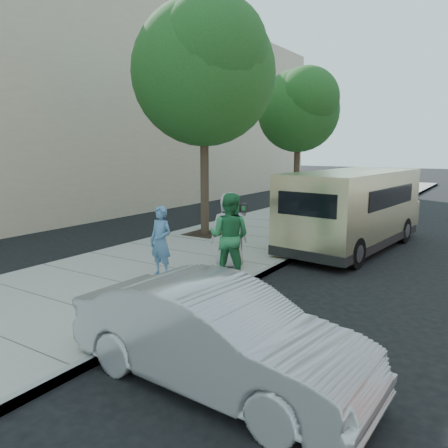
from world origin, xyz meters
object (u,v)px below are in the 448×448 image
(parking_meter, at_px, (241,219))
(person_gray_shirt, at_px, (230,230))
(tree_near, at_px, (205,68))
(sedan, at_px, (217,335))
(person_officer, at_px, (161,241))
(van, at_px, (354,208))
(person_striped_polo, at_px, (288,221))
(person_green_shirt, at_px, (229,236))
(tree_far, at_px, (299,107))

(parking_meter, bearing_deg, person_gray_shirt, -87.30)
(tree_near, xyz_separation_m, sedan, (5.45, -7.51, -4.87))
(person_gray_shirt, bearing_deg, person_officer, 15.72)
(person_officer, relative_size, person_gray_shirt, 0.87)
(person_officer, bearing_deg, sedan, -38.80)
(sedan, bearing_deg, tree_near, 38.92)
(van, bearing_deg, tree_near, -159.37)
(sedan, bearing_deg, person_striped_polo, 19.89)
(van, bearing_deg, sedan, -78.43)
(tree_near, relative_size, parking_meter, 4.97)
(parking_meter, xyz_separation_m, sedan, (2.63, -5.06, -0.57))
(van, bearing_deg, person_officer, -108.77)
(parking_meter, relative_size, person_officer, 0.94)
(person_striped_polo, bearing_deg, parking_meter, 33.95)
(person_green_shirt, distance_m, person_gray_shirt, 0.92)
(person_striped_polo, bearing_deg, sedan, 73.84)
(person_gray_shirt, xyz_separation_m, person_striped_polo, (0.57, 2.16, -0.03))
(person_striped_polo, bearing_deg, person_officer, 34.28)
(parking_meter, height_order, person_striped_polo, person_striped_polo)
(parking_meter, xyz_separation_m, person_gray_shirt, (0.06, -0.66, -0.17))
(tree_far, distance_m, parking_meter, 11.05)
(van, xyz_separation_m, person_green_shirt, (-1.25, -5.09, -0.13))
(van, distance_m, person_gray_shirt, 4.65)
(person_officer, xyz_separation_m, person_gray_shirt, (0.93, 1.44, 0.12))
(tree_far, xyz_separation_m, parking_meter, (2.82, -10.05, -3.64))
(parking_meter, bearing_deg, person_striped_polo, 64.35)
(parking_meter, distance_m, person_gray_shirt, 0.69)
(person_officer, distance_m, person_gray_shirt, 1.72)
(tree_far, height_order, person_officer, tree_far)
(person_gray_shirt, bearing_deg, parking_meter, -126.10)
(person_officer, relative_size, person_green_shirt, 0.83)
(tree_far, bearing_deg, parking_meter, -74.31)
(van, xyz_separation_m, sedan, (0.83, -8.70, -0.57))
(person_green_shirt, bearing_deg, tree_near, -60.90)
(tree_near, relative_size, person_green_shirt, 3.89)
(parking_meter, height_order, sedan, parking_meter)
(sedan, xyz_separation_m, person_gray_shirt, (-2.57, 4.40, 0.40))
(person_officer, distance_m, person_green_shirt, 1.57)
(person_striped_polo, bearing_deg, tree_far, -101.14)
(tree_near, distance_m, tree_far, 7.63)
(person_officer, bearing_deg, person_gray_shirt, 58.59)
(van, relative_size, sedan, 1.59)
(sedan, relative_size, person_gray_shirt, 2.22)
(van, distance_m, person_striped_polo, 2.45)
(person_green_shirt, height_order, person_striped_polo, person_green_shirt)
(sedan, bearing_deg, person_green_shirt, 32.88)
(person_green_shirt, xyz_separation_m, person_striped_polo, (0.08, 2.94, -0.06))
(person_green_shirt, height_order, person_gray_shirt, person_green_shirt)
(tree_near, height_order, tree_far, tree_near)
(sedan, distance_m, person_gray_shirt, 5.11)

